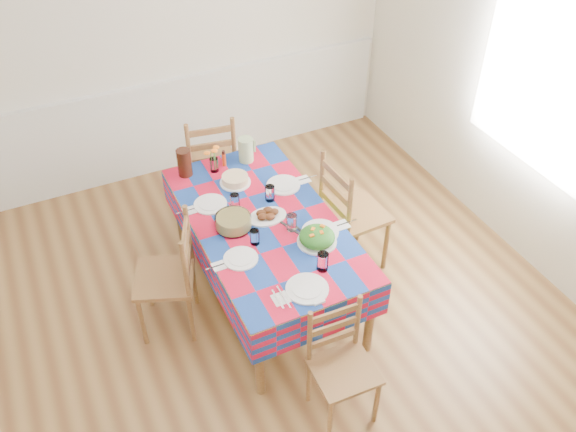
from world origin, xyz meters
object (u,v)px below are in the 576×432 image
object	(u,v)px
green_pitcher	(246,150)
chair_near	(341,366)
chair_left	(171,277)
tea_pitcher	(184,163)
chair_far	(211,163)
meat_platter	(267,215)
dining_table	(264,229)
chair_right	(350,214)

from	to	relation	value
green_pitcher	chair_near	size ratio (longest dim) A/B	0.24
chair_left	chair_near	bearing A→B (deg)	54.50
tea_pitcher	chair_far	size ratio (longest dim) A/B	0.23
meat_platter	tea_pitcher	world-z (taller)	tea_pitcher
dining_table	chair_far	size ratio (longest dim) A/B	1.85
chair_near	tea_pitcher	bearing A→B (deg)	102.03
green_pitcher	chair_near	world-z (taller)	green_pitcher
green_pitcher	chair_far	size ratio (longest dim) A/B	0.21
green_pitcher	tea_pitcher	distance (m)	0.49
tea_pitcher	chair_right	world-z (taller)	chair_right
dining_table	green_pitcher	world-z (taller)	green_pitcher
chair_far	chair_right	distance (m)	1.33
meat_platter	tea_pitcher	size ratio (longest dim) A/B	1.27
dining_table	chair_far	xyz separation A→B (m)	(-0.01, 1.12, -0.14)
dining_table	chair_right	bearing A→B (deg)	-0.17
chair_near	dining_table	bearing A→B (deg)	92.37
dining_table	green_pitcher	distance (m)	0.78
green_pitcher	chair_far	distance (m)	0.53
meat_platter	chair_near	distance (m)	1.19
green_pitcher	tea_pitcher	world-z (taller)	tea_pitcher
meat_platter	chair_left	world-z (taller)	chair_left
chair_near	chair_left	xyz separation A→B (m)	(-0.72, 1.11, 0.05)
meat_platter	tea_pitcher	bearing A→B (deg)	115.70
tea_pitcher	green_pitcher	bearing A→B (deg)	-2.96
chair_far	green_pitcher	bearing A→B (deg)	123.75
green_pitcher	chair_far	world-z (taller)	chair_far
dining_table	chair_left	xyz separation A→B (m)	(-0.71, -0.02, -0.16)
chair_right	tea_pitcher	bearing A→B (deg)	50.84
meat_platter	chair_far	bearing A→B (deg)	92.08
chair_far	chair_right	bearing A→B (deg)	131.45
chair_far	meat_platter	bearing A→B (deg)	101.13
chair_far	chair_left	xyz separation A→B (m)	(-0.71, -1.14, -0.02)
dining_table	chair_right	size ratio (longest dim) A/B	1.76
green_pitcher	chair_far	xyz separation A→B (m)	(-0.18, 0.39, -0.32)
dining_table	tea_pitcher	distance (m)	0.85
chair_near	chair_right	xyz separation A→B (m)	(0.71, 1.13, 0.09)
dining_table	green_pitcher	size ratio (longest dim) A/B	8.93
chair_left	dining_table	bearing A→B (deg)	113.05
tea_pitcher	chair_left	distance (m)	0.94
tea_pitcher	chair_right	size ratio (longest dim) A/B	0.22
meat_platter	chair_near	world-z (taller)	chair_near
dining_table	meat_platter	distance (m)	0.11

